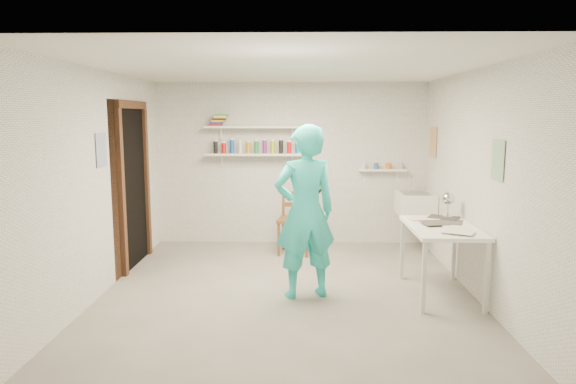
{
  "coord_description": "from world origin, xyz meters",
  "views": [
    {
      "loc": [
        0.13,
        -5.39,
        1.91
      ],
      "look_at": [
        0.0,
        0.4,
        1.05
      ],
      "focal_mm": 32.0,
      "sensor_mm": 36.0,
      "label": 1
    }
  ],
  "objects_px": {
    "belfast_sink": "(415,203)",
    "man": "(305,212)",
    "wooden_chair": "(295,220)",
    "desk_lamp": "(448,199)",
    "wall_clock": "(311,181)",
    "work_table": "(440,261)"
  },
  "relations": [
    {
      "from": "belfast_sink",
      "to": "man",
      "type": "relative_size",
      "value": 0.33
    },
    {
      "from": "belfast_sink",
      "to": "wooden_chair",
      "type": "relative_size",
      "value": 0.63
    },
    {
      "from": "man",
      "to": "desk_lamp",
      "type": "xyz_separation_m",
      "value": [
        1.64,
        0.52,
        0.07
      ]
    },
    {
      "from": "wall_clock",
      "to": "desk_lamp",
      "type": "height_order",
      "value": "wall_clock"
    },
    {
      "from": "wooden_chair",
      "to": "desk_lamp",
      "type": "distance_m",
      "value": 2.19
    },
    {
      "from": "belfast_sink",
      "to": "man",
      "type": "height_order",
      "value": "man"
    },
    {
      "from": "wall_clock",
      "to": "work_table",
      "type": "relative_size",
      "value": 0.29
    },
    {
      "from": "belfast_sink",
      "to": "work_table",
      "type": "height_order",
      "value": "belfast_sink"
    },
    {
      "from": "desk_lamp",
      "to": "belfast_sink",
      "type": "bearing_deg",
      "value": 93.46
    },
    {
      "from": "belfast_sink",
      "to": "man",
      "type": "bearing_deg",
      "value": -130.74
    },
    {
      "from": "man",
      "to": "wooden_chair",
      "type": "bearing_deg",
      "value": -104.0
    },
    {
      "from": "man",
      "to": "desk_lamp",
      "type": "distance_m",
      "value": 1.72
    },
    {
      "from": "wall_clock",
      "to": "desk_lamp",
      "type": "relative_size",
      "value": 2.31
    },
    {
      "from": "man",
      "to": "wall_clock",
      "type": "distance_m",
      "value": 0.38
    },
    {
      "from": "wall_clock",
      "to": "work_table",
      "type": "height_order",
      "value": "wall_clock"
    },
    {
      "from": "wooden_chair",
      "to": "work_table",
      "type": "distance_m",
      "value": 2.29
    },
    {
      "from": "wooden_chair",
      "to": "work_table",
      "type": "xyz_separation_m",
      "value": [
        1.57,
        -1.66,
        -0.1
      ]
    },
    {
      "from": "wooden_chair",
      "to": "belfast_sink",
      "type": "bearing_deg",
      "value": 11.53
    },
    {
      "from": "man",
      "to": "work_table",
      "type": "distance_m",
      "value": 1.55
    },
    {
      "from": "man",
      "to": "work_table",
      "type": "height_order",
      "value": "man"
    },
    {
      "from": "belfast_sink",
      "to": "wooden_chair",
      "type": "height_order",
      "value": "wooden_chair"
    },
    {
      "from": "work_table",
      "to": "belfast_sink",
      "type": "bearing_deg",
      "value": 86.4
    }
  ]
}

